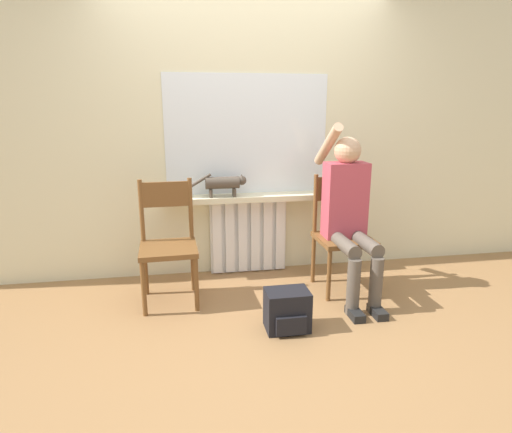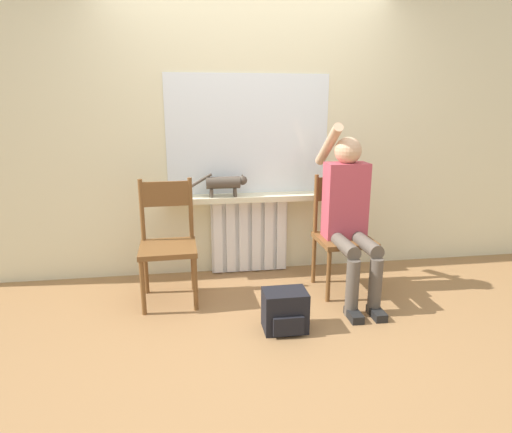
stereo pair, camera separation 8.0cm
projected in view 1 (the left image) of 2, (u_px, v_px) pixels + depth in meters
ground_plane at (274, 330)px, 3.02m from camera, size 12.00×12.00×0.00m
wall_with_window at (247, 127)px, 3.85m from camera, size 7.00×0.06×2.70m
radiator at (248, 235)px, 4.03m from camera, size 0.72×0.08×0.71m
windowsill at (249, 198)px, 3.87m from camera, size 1.52×0.22×0.05m
window_glass at (247, 135)px, 3.84m from camera, size 1.46×0.01×1.06m
chair_left at (168, 242)px, 3.38m from camera, size 0.46×0.46×0.98m
chair_right at (342, 232)px, 3.63m from camera, size 0.45×0.45×0.98m
person at (349, 209)px, 3.46m from camera, size 0.36×1.02×1.41m
cat at (224, 183)px, 3.76m from camera, size 0.50×0.11×0.22m
backpack at (287, 311)px, 3.01m from camera, size 0.30×0.25×0.29m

